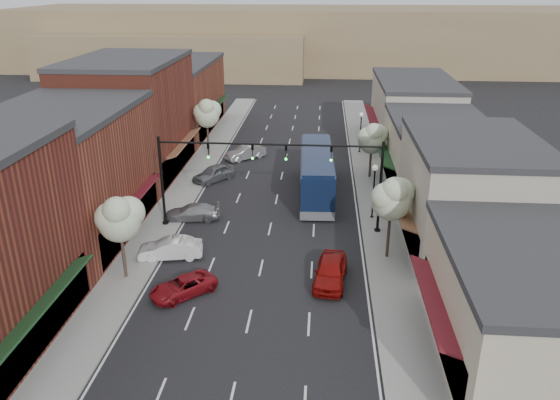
% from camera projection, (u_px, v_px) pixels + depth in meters
% --- Properties ---
extents(ground, '(160.00, 160.00, 0.00)m').
position_uv_depth(ground, '(257.00, 284.00, 33.68)').
color(ground, black).
rests_on(ground, ground).
extents(sidewalk_left, '(2.80, 73.00, 0.15)m').
position_uv_depth(sidewalk_left, '(192.00, 178.00, 51.36)').
color(sidewalk_left, gray).
rests_on(sidewalk_left, ground).
extents(sidewalk_right, '(2.80, 73.00, 0.15)m').
position_uv_depth(sidewalk_right, '(372.00, 183.00, 50.13)').
color(sidewalk_right, gray).
rests_on(sidewalk_right, ground).
extents(curb_left, '(0.25, 73.00, 0.17)m').
position_uv_depth(curb_left, '(207.00, 178.00, 51.26)').
color(curb_left, gray).
rests_on(curb_left, ground).
extents(curb_right, '(0.25, 73.00, 0.17)m').
position_uv_depth(curb_right, '(356.00, 182.00, 50.23)').
color(curb_right, gray).
rests_on(curb_right, ground).
extents(bldg_left_midnear, '(10.14, 14.10, 9.40)m').
position_uv_depth(bldg_left_midnear, '(66.00, 174.00, 38.51)').
color(bldg_left_midnear, brown).
rests_on(bldg_left_midnear, ground).
extents(bldg_left_midfar, '(10.14, 14.10, 10.90)m').
position_uv_depth(bldg_left_midfar, '(131.00, 118.00, 51.17)').
color(bldg_left_midfar, maroon).
rests_on(bldg_left_midfar, ground).
extents(bldg_left_far, '(10.14, 18.10, 8.40)m').
position_uv_depth(bldg_left_far, '(176.00, 97.00, 66.41)').
color(bldg_left_far, brown).
rests_on(bldg_left_far, ground).
extents(bldg_right_near, '(9.14, 12.10, 5.90)m').
position_uv_depth(bldg_right_near, '(526.00, 307.00, 26.04)').
color(bldg_right_near, '#BFB398').
rests_on(bldg_right_near, ground).
extents(bldg_right_midnear, '(9.14, 12.10, 7.90)m').
position_uv_depth(bldg_right_midnear, '(469.00, 196.00, 36.75)').
color(bldg_right_midnear, '#A9A091').
rests_on(bldg_right_midnear, ground).
extents(bldg_right_midfar, '(9.14, 12.10, 6.40)m').
position_uv_depth(bldg_right_midfar, '(435.00, 154.00, 48.12)').
color(bldg_right_midfar, '#BFB398').
rests_on(bldg_right_midfar, ground).
extents(bldg_right_far, '(9.14, 16.10, 7.40)m').
position_uv_depth(bldg_right_far, '(412.00, 112.00, 60.86)').
color(bldg_right_far, '#A9A091').
rests_on(bldg_right_far, ground).
extents(hill_far, '(120.00, 30.00, 12.00)m').
position_uv_depth(hill_far, '(307.00, 38.00, 114.56)').
color(hill_far, '#7A6647').
rests_on(hill_far, ground).
extents(hill_near, '(50.00, 20.00, 8.00)m').
position_uv_depth(hill_near, '(176.00, 54.00, 106.06)').
color(hill_near, '#7A6647').
rests_on(hill_near, ground).
extents(signal_mast_right, '(8.22, 0.46, 7.00)m').
position_uv_depth(signal_mast_right, '(348.00, 173.00, 38.92)').
color(signal_mast_right, black).
rests_on(signal_mast_right, ground).
extents(signal_mast_left, '(8.22, 0.46, 7.00)m').
position_uv_depth(signal_mast_left, '(193.00, 169.00, 39.74)').
color(signal_mast_left, black).
rests_on(signal_mast_left, ground).
extents(tree_right_near, '(2.85, 2.65, 5.95)m').
position_uv_depth(tree_right_near, '(392.00, 197.00, 35.04)').
color(tree_right_near, '#47382B').
rests_on(tree_right_near, ground).
extents(tree_right_far, '(2.85, 2.65, 5.43)m').
position_uv_depth(tree_right_far, '(373.00, 137.00, 49.99)').
color(tree_right_far, '#47382B').
rests_on(tree_right_far, ground).
extents(tree_left_near, '(2.85, 2.65, 5.69)m').
position_uv_depth(tree_left_near, '(119.00, 217.00, 32.65)').
color(tree_left_near, '#47382B').
rests_on(tree_left_near, ground).
extents(tree_left_far, '(2.85, 2.65, 6.13)m').
position_uv_depth(tree_left_far, '(207.00, 113.00, 56.52)').
color(tree_left_far, '#47382B').
rests_on(tree_left_far, ground).
extents(lamp_post_near, '(0.44, 0.44, 4.44)m').
position_uv_depth(lamp_post_near, '(374.00, 183.00, 41.68)').
color(lamp_post_near, black).
rests_on(lamp_post_near, ground).
extents(lamp_post_far, '(0.44, 0.44, 4.44)m').
position_uv_depth(lamp_post_far, '(361.00, 126.00, 57.85)').
color(lamp_post_far, black).
rests_on(lamp_post_far, ground).
extents(coach_bus, '(3.13, 12.49, 3.79)m').
position_uv_depth(coach_bus, '(317.00, 173.00, 47.04)').
color(coach_bus, '#0E1A39').
rests_on(coach_bus, ground).
extents(red_hatchback, '(2.37, 4.82, 1.58)m').
position_uv_depth(red_hatchback, '(331.00, 271.00, 33.55)').
color(red_hatchback, maroon).
rests_on(red_hatchback, ground).
extents(parked_car_a, '(4.22, 4.13, 1.12)m').
position_uv_depth(parked_car_a, '(183.00, 286.00, 32.30)').
color(parked_car_a, maroon).
rests_on(parked_car_a, ground).
extents(parked_car_b, '(4.43, 2.21, 1.39)m').
position_uv_depth(parked_car_b, '(171.00, 249.00, 36.55)').
color(parked_car_b, silver).
rests_on(parked_car_b, ground).
extents(parked_car_c, '(4.52, 2.39, 1.25)m').
position_uv_depth(parked_car_c, '(192.00, 212.00, 42.44)').
color(parked_car_c, gray).
rests_on(parked_car_c, ground).
extents(parked_car_d, '(4.00, 4.49, 1.47)m').
position_uv_depth(parked_car_d, '(214.00, 173.00, 50.61)').
color(parked_car_d, slate).
rests_on(parked_car_d, ground).
extents(parked_car_e, '(4.28, 4.02, 1.44)m').
position_uv_depth(parked_car_e, '(245.00, 152.00, 56.76)').
color(parked_car_e, '#9A999E').
rests_on(parked_car_e, ground).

